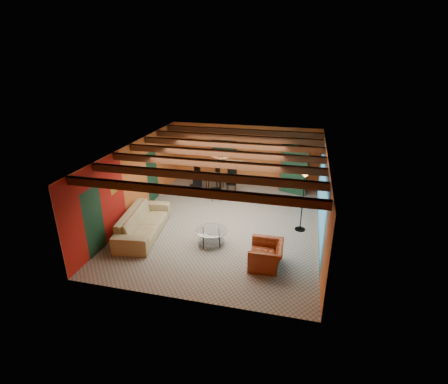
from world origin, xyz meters
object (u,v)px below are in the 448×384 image
(sofa, at_px, (143,223))
(armchair, at_px, (266,255))
(armoire, at_px, (294,170))
(floor_lamp, at_px, (303,201))
(potted_plant, at_px, (296,141))
(dining_table, at_px, (213,181))
(vase, at_px, (213,167))
(coffee_table, at_px, (211,237))

(sofa, relative_size, armchair, 2.67)
(armoire, bearing_deg, sofa, -114.09)
(floor_lamp, relative_size, potted_plant, 4.09)
(dining_table, relative_size, floor_lamp, 0.94)
(sofa, xyz_separation_m, armoire, (4.58, 4.95, 0.56))
(sofa, relative_size, dining_table, 1.41)
(dining_table, distance_m, vase, 0.62)
(armchair, height_order, coffee_table, armchair)
(armchair, bearing_deg, dining_table, -151.00)
(armoire, bearing_deg, dining_table, -145.32)
(sofa, height_order, armchair, sofa)
(dining_table, distance_m, armoire, 3.46)
(potted_plant, distance_m, vase, 3.59)
(sofa, xyz_separation_m, floor_lamp, (5.03, 1.50, 0.65))
(coffee_table, relative_size, dining_table, 0.50)
(armoire, bearing_deg, armchair, -75.53)
(dining_table, bearing_deg, sofa, -107.74)
(dining_table, height_order, armoire, armoire)
(sofa, bearing_deg, armoire, -50.24)
(floor_lamp, bearing_deg, armoire, 97.43)
(armoire, bearing_deg, vase, -145.32)
(sofa, xyz_separation_m, potted_plant, (4.58, 4.95, 1.79))
(coffee_table, bearing_deg, dining_table, 104.60)
(dining_table, relative_size, potted_plant, 3.83)
(coffee_table, bearing_deg, vase, 104.60)
(sofa, relative_size, vase, 13.95)
(potted_plant, bearing_deg, armoire, 0.00)
(vase, bearing_deg, coffee_table, -75.40)
(armchair, bearing_deg, floor_lamp, 157.89)
(coffee_table, height_order, vase, vase)
(armchair, relative_size, potted_plant, 2.03)
(sofa, bearing_deg, vase, -25.19)
(floor_lamp, height_order, vase, floor_lamp)
(dining_table, height_order, vase, vase)
(coffee_table, distance_m, dining_table, 4.27)
(armchair, distance_m, coffee_table, 1.94)
(armchair, height_order, dining_table, dining_table)
(dining_table, xyz_separation_m, potted_plant, (3.30, 0.95, 1.68))
(floor_lamp, height_order, potted_plant, potted_plant)
(sofa, bearing_deg, floor_lamp, -80.85)
(dining_table, relative_size, vase, 9.86)
(armoire, bearing_deg, potted_plant, 0.00)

